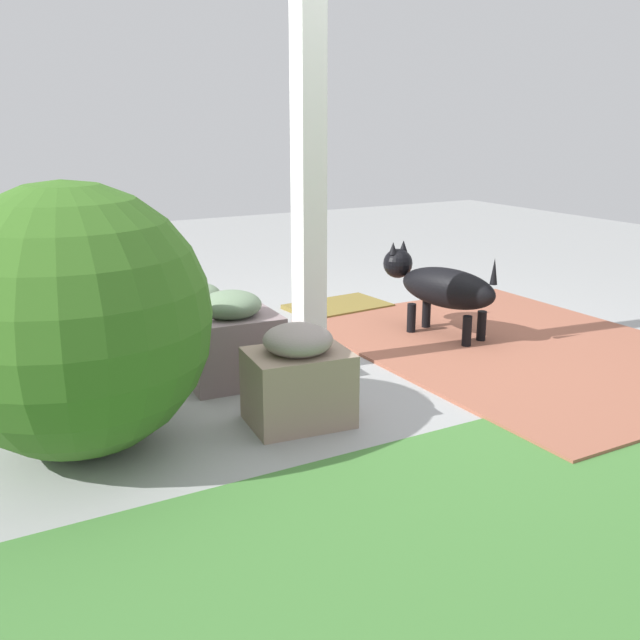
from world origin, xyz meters
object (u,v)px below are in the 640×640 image
dog (439,286)px  doormat (338,307)px  stone_planter_near (232,341)px  stone_planter_mid (298,377)px  round_shrub (73,320)px  stone_planter_nearest (196,318)px  porch_pillar (309,179)px  terracotta_pot_tall (105,322)px

dog → doormat: dog is taller
stone_planter_near → dog: 1.43m
stone_planter_mid → round_shrub: round_shrub is taller
stone_planter_nearest → round_shrub: (0.90, 1.10, 0.37)m
stone_planter_near → round_shrub: (0.84, 0.42, 0.33)m
dog → porch_pillar: bearing=6.6°
stone_planter_nearest → stone_planter_mid: size_ratio=1.03×
dog → stone_planter_near: bearing=4.6°
dog → round_shrub: bearing=13.4°
stone_planter_mid → terracotta_pot_tall: 1.27m
stone_planter_mid → terracotta_pot_tall: terracotta_pot_tall is taller
stone_planter_near → round_shrub: bearing=26.7°
porch_pillar → round_shrub: size_ratio=1.85×
stone_planter_nearest → round_shrub: size_ratio=0.45×
porch_pillar → doormat: (-0.79, -1.01, -1.00)m
stone_planter_mid → dog: dog is taller
stone_planter_nearest → stone_planter_mid: 1.31m
stone_planter_nearest → stone_planter_near: bearing=85.3°
stone_planter_nearest → round_shrub: bearing=50.8°
stone_planter_mid → round_shrub: 0.97m
stone_planter_mid → round_shrub: size_ratio=0.43×
stone_planter_nearest → terracotta_pot_tall: 0.60m
stone_planter_near → doormat: size_ratio=0.71×
terracotta_pot_tall → dog: (-1.93, 0.40, 0.06)m
stone_planter_mid → doormat: size_ratio=0.69×
dog → doormat: bearing=-78.5°
terracotta_pot_tall → doormat: terracotta_pot_tall is taller
round_shrub → terracotta_pot_tall: (-0.33, -0.94, -0.28)m
doormat → terracotta_pot_tall: bearing=15.9°
stone_planter_mid → dog: bearing=-151.6°
stone_planter_nearest → terracotta_pot_tall: terracotta_pot_tall is taller
porch_pillar → dog: size_ratio=2.49×
stone_planter_mid → terracotta_pot_tall: bearing=-63.8°
stone_planter_mid → dog: size_ratio=0.58×
round_shrub → doormat: 2.58m
stone_planter_near → doormat: 1.61m
porch_pillar → dog: bearing=-173.4°
terracotta_pot_tall → porch_pillar: bearing=152.0°
stone_planter_mid → doormat: bearing=-125.9°
stone_planter_nearest → terracotta_pot_tall: (0.57, 0.17, 0.09)m
porch_pillar → round_shrub: 1.44m
round_shrub → dog: (-2.26, -0.54, -0.22)m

